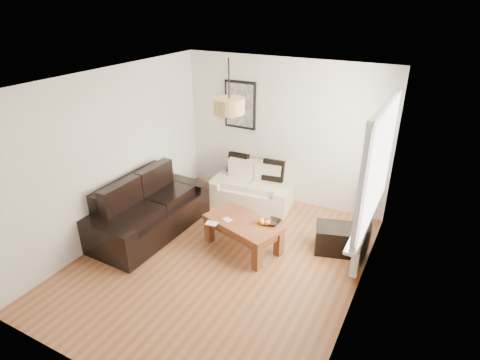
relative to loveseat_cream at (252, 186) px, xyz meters
The scene contains 21 objects.
floor 1.85m from the loveseat_cream, 78.21° to the right, with size 4.50×4.50×0.00m, color brown.
ceiling 2.88m from the loveseat_cream, 78.21° to the right, with size 3.80×4.50×0.00m, color white, non-canonical shape.
wall_back 1.11m from the loveseat_cream, 51.68° to the left, with size 3.80×0.04×2.60m, color silver, non-canonical shape.
wall_front 4.15m from the loveseat_cream, 84.73° to the right, with size 3.80×0.04×2.60m, color silver, non-canonical shape.
wall_left 2.53m from the loveseat_cream, 130.65° to the right, with size 0.04×4.50×2.60m, color silver, non-canonical shape.
wall_right 3.03m from the loveseat_cream, 38.08° to the right, with size 0.04×4.50×2.60m, color silver, non-canonical shape.
window_bay 2.73m from the loveseat_cream, 23.71° to the right, with size 0.14×1.90×1.60m, color white, non-canonical shape.
radiator 2.40m from the loveseat_cream, 24.09° to the right, with size 0.10×0.90×0.52m, color white.
poster 1.49m from the loveseat_cream, 137.40° to the left, with size 0.62×0.04×0.87m, color black, non-canonical shape.
pendant_shade 2.41m from the loveseat_cream, 75.91° to the right, with size 0.40×0.40×0.20m, color tan.
loveseat_cream is the anchor object (origin of this frame).
sofa_leather 1.94m from the loveseat_cream, 123.16° to the right, with size 2.03×0.99×0.88m, color black, non-canonical shape.
coffee_table 1.44m from the loveseat_cream, 69.15° to the right, with size 1.15×0.63×0.47m, color brown, non-canonical shape.
ottoman 1.97m from the loveseat_cream, 21.90° to the right, with size 0.70×0.45×0.40m, color black.
cushion_left 0.52m from the loveseat_cream, 155.36° to the left, with size 0.39×0.12×0.39m, color black.
cushion_right 0.48m from the loveseat_cream, 27.93° to the left, with size 0.39×0.12×0.39m, color black.
fruit_bowl 1.53m from the loveseat_cream, 52.37° to the right, with size 0.23×0.23×0.06m, color black.
orange_a 1.54m from the loveseat_cream, 58.35° to the right, with size 0.07×0.07×0.07m, color orange.
orange_b 1.56m from the loveseat_cream, 55.78° to the right, with size 0.08×0.08×0.08m, color #FF5A15.
orange_c 1.51m from the loveseat_cream, 58.76° to the right, with size 0.09×0.09×0.09m, color orange.
papers 1.63m from the loveseat_cream, 85.38° to the right, with size 0.18×0.12×0.01m, color beige.
Camera 1 is at (2.46, -4.07, 3.54)m, focal length 29.66 mm.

